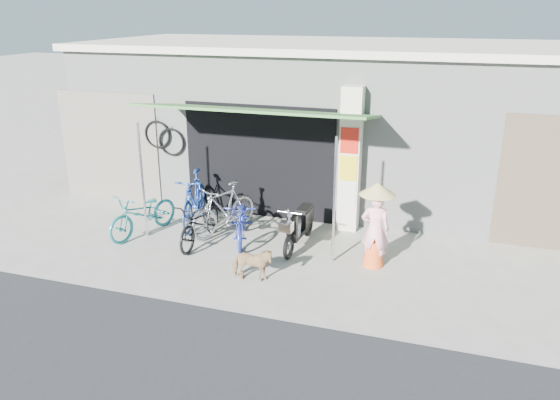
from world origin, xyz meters
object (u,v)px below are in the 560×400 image
(bike_silver, at_px, (224,209))
(bike_teal, at_px, (143,213))
(bike_black, at_px, (200,222))
(nun, at_px, (375,225))
(moped, at_px, (300,226))
(street_dog, at_px, (252,264))
(bike_blue, at_px, (194,199))
(bike_navy, at_px, (242,220))

(bike_silver, bearing_deg, bike_teal, -136.34)
(bike_black, bearing_deg, nun, 0.50)
(moped, relative_size, nun, 1.04)
(bike_teal, distance_m, bike_silver, 1.65)
(bike_black, xyz_separation_m, street_dog, (1.53, -1.19, -0.13))
(bike_silver, xyz_separation_m, nun, (3.18, -0.57, 0.26))
(nun, bearing_deg, bike_blue, -16.26)
(moped, bearing_deg, bike_teal, -169.49)
(bike_blue, relative_size, bike_silver, 1.08)
(bike_teal, xyz_separation_m, bike_blue, (0.74, 0.82, 0.11))
(bike_black, bearing_deg, bike_teal, 177.96)
(bike_silver, xyz_separation_m, street_dog, (1.29, -1.82, -0.22))
(bike_teal, height_order, bike_navy, bike_teal)
(bike_black, distance_m, moped, 1.96)
(bike_teal, height_order, bike_black, bike_teal)
(nun, bearing_deg, bike_navy, -11.14)
(bike_silver, relative_size, bike_navy, 1.06)
(bike_teal, distance_m, bike_black, 1.30)
(bike_silver, bearing_deg, moped, 17.12)
(bike_teal, height_order, bike_blue, bike_blue)
(bike_silver, height_order, moped, bike_silver)
(bike_navy, distance_m, street_dog, 1.74)
(bike_teal, distance_m, street_dog, 3.09)
(bike_silver, bearing_deg, bike_navy, -5.56)
(moped, bearing_deg, street_dog, -99.71)
(bike_black, height_order, nun, nun)
(moped, xyz_separation_m, nun, (1.51, -0.41, 0.37))
(bike_black, distance_m, bike_silver, 0.67)
(bike_silver, height_order, nun, nun)
(bike_navy, relative_size, nun, 1.06)
(bike_silver, bearing_deg, street_dog, -31.78)
(bike_blue, xyz_separation_m, bike_navy, (1.30, -0.51, -0.13))
(bike_silver, relative_size, street_dog, 2.38)
(bike_black, distance_m, nun, 3.44)
(bike_navy, bearing_deg, nun, -24.58)
(bike_blue, height_order, bike_silver, bike_blue)
(bike_black, relative_size, bike_silver, 0.96)
(moped, bearing_deg, nun, -11.99)
(bike_teal, xyz_separation_m, bike_black, (1.30, -0.04, -0.02))
(bike_silver, bearing_deg, bike_black, -88.15)
(bike_silver, bearing_deg, bike_blue, -173.72)
(bike_blue, bearing_deg, nun, -24.01)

